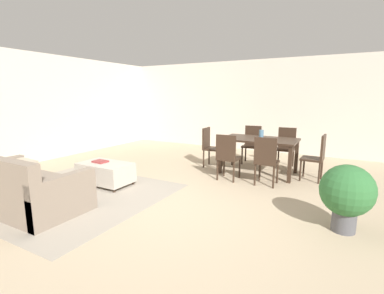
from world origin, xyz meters
TOP-DOWN VIEW (x-y plane):
  - ground_plane at (0.00, 0.00)m, footprint 10.80×10.80m
  - wall_back at (0.00, 5.00)m, footprint 9.00×0.12m
  - wall_left at (-4.50, 0.50)m, footprint 0.12×11.00m
  - area_rug at (-1.71, -0.40)m, footprint 3.00×2.80m
  - couch at (-1.82, -1.13)m, footprint 1.90×0.98m
  - ottoman_table at (-1.59, 0.28)m, footprint 0.98×0.59m
  - dining_table at (0.70, 2.45)m, footprint 1.56×0.92m
  - dining_chair_near_left at (0.31, 1.64)m, footprint 0.40×0.40m
  - dining_chair_near_right at (1.06, 1.67)m, footprint 0.41×0.41m
  - dining_chair_far_left at (0.29, 3.31)m, footprint 0.42×0.42m
  - dining_chair_far_right at (1.11, 3.31)m, footprint 0.42×0.42m
  - dining_chair_head_east at (1.85, 2.45)m, footprint 0.42×0.42m
  - dining_chair_head_west at (-0.47, 2.48)m, footprint 0.42×0.42m
  - vase_centerpiece at (0.75, 2.43)m, footprint 0.10×0.10m
  - book_on_ottoman at (-1.71, 0.28)m, footprint 0.27×0.21m
  - potted_plant at (2.36, 0.37)m, footprint 0.63×0.63m

SIDE VIEW (x-z plane):
  - ground_plane at x=0.00m, z-range 0.00..0.00m
  - area_rug at x=-1.71m, z-range 0.00..0.01m
  - ottoman_table at x=-1.59m, z-range 0.03..0.45m
  - couch at x=-1.82m, z-range -0.14..0.72m
  - book_on_ottoman at x=-1.71m, z-range 0.42..0.45m
  - potted_plant at x=2.36m, z-range 0.08..0.92m
  - dining_chair_near_left at x=0.31m, z-range 0.06..0.98m
  - dining_chair_near_right at x=1.06m, z-range 0.06..0.98m
  - dining_chair_far_left at x=0.29m, z-range 0.06..0.98m
  - dining_chair_far_right at x=1.11m, z-range 0.06..0.98m
  - dining_chair_head_east at x=1.85m, z-range 0.06..0.98m
  - dining_chair_head_west at x=-0.47m, z-range 0.06..0.98m
  - dining_table at x=0.70m, z-range 0.28..1.04m
  - vase_centerpiece at x=0.75m, z-range 0.76..0.95m
  - wall_back at x=0.00m, z-range 0.00..2.70m
  - wall_left at x=-4.50m, z-range 0.00..2.70m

